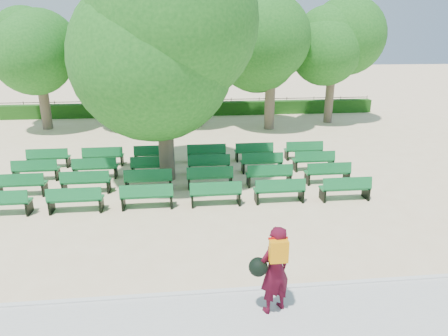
{
  "coord_description": "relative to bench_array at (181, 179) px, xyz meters",
  "views": [
    {
      "loc": [
        -0.57,
        -13.5,
        5.31
      ],
      "look_at": [
        0.8,
        -1.0,
        1.1
      ],
      "focal_mm": 32.0,
      "sensor_mm": 36.0,
      "label": 1
    }
  ],
  "objects": [
    {
      "name": "ground",
      "position": [
        0.65,
        -0.87,
        -0.09
      ],
      "size": [
        120.0,
        120.0,
        0.0
      ],
      "primitive_type": "plane",
      "color": "beige"
    },
    {
      "name": "hedge",
      "position": [
        0.65,
        13.13,
        0.36
      ],
      "size": [
        26.0,
        0.7,
        0.9
      ],
      "primitive_type": "cube",
      "color": "#1B4B13",
      "rests_on": "ground"
    },
    {
      "name": "tree_line",
      "position": [
        0.65,
        9.13,
        -0.09
      ],
      "size": [
        21.8,
        6.8,
        7.04
      ],
      "primitive_type": null,
      "color": "#20661C",
      "rests_on": "ground"
    },
    {
      "name": "fence",
      "position": [
        0.65,
        13.53,
        -0.09
      ],
      "size": [
        26.0,
        0.1,
        1.02
      ],
      "primitive_type": null,
      "color": "black",
      "rests_on": "ground"
    },
    {
      "name": "tree_among",
      "position": [
        -0.5,
        0.31,
        4.89
      ],
      "size": [
        5.55,
        5.55,
        7.5
      ],
      "color": "brown",
      "rests_on": "ground"
    },
    {
      "name": "person",
      "position": [
        1.77,
        -7.83,
        0.93
      ],
      "size": [
        0.93,
        0.68,
        1.85
      ],
      "rotation": [
        0.0,
        0.0,
        3.55
      ],
      "color": "#42091A",
      "rests_on": "ground"
    },
    {
      "name": "paving",
      "position": [
        0.65,
        -8.27,
        -0.06
      ],
      "size": [
        30.0,
        2.2,
        0.06
      ],
      "primitive_type": "cube",
      "color": "beige",
      "rests_on": "ground"
    },
    {
      "name": "bench_array",
      "position": [
        0.0,
        0.0,
        0.0
      ],
      "size": [
        1.69,
        0.56,
        1.06
      ],
      "rotation": [
        0.0,
        0.0,
        0.03
      ],
      "color": "#126930",
      "rests_on": "ground"
    },
    {
      "name": "curb",
      "position": [
        0.65,
        -7.12,
        -0.04
      ],
      "size": [
        30.0,
        0.12,
        0.1
      ],
      "primitive_type": "cube",
      "color": "silver",
      "rests_on": "ground"
    }
  ]
}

